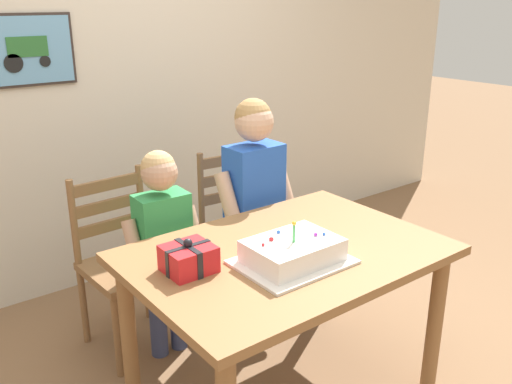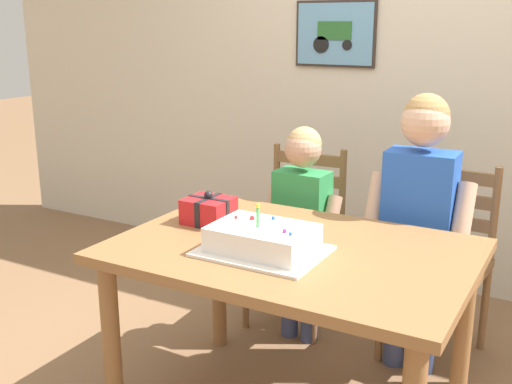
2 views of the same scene
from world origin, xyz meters
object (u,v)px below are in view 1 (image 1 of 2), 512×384
at_px(birthday_cake, 293,252).
at_px(chair_left, 126,262).
at_px(gift_box_red_large, 189,258).
at_px(child_older, 254,190).
at_px(dining_table, 286,271).
at_px(child_younger, 163,235).
at_px(chair_right, 242,228).

distance_m(birthday_cake, chair_left, 1.05).
xyz_separation_m(gift_box_red_large, child_older, (0.74, 0.54, -0.03)).
bearing_deg(chair_left, dining_table, -65.93).
bearing_deg(child_younger, dining_table, -67.84).
xyz_separation_m(chair_right, child_younger, (-0.63, -0.21, 0.19)).
distance_m(chair_right, child_older, 0.38).
relative_size(chair_right, child_older, 0.72).
distance_m(child_older, child_younger, 0.57).
bearing_deg(child_older, birthday_cake, -116.69).
relative_size(chair_right, child_younger, 0.85).
distance_m(dining_table, child_older, 0.71).
xyz_separation_m(birthday_cake, chair_left, (-0.31, 0.95, -0.33)).
distance_m(birthday_cake, child_older, 0.83).
bearing_deg(child_younger, chair_left, 119.48).
bearing_deg(gift_box_red_large, child_older, 36.37).
xyz_separation_m(dining_table, gift_box_red_large, (-0.43, 0.08, 0.16)).
xyz_separation_m(chair_right, child_older, (-0.07, -0.21, 0.31)).
height_order(child_older, child_younger, child_older).
height_order(dining_table, child_younger, child_younger).
height_order(dining_table, chair_left, chair_left).
height_order(dining_table, chair_right, chair_right).
distance_m(birthday_cake, gift_box_red_large, 0.41).
xyz_separation_m(gift_box_red_large, chair_right, (0.80, 0.75, -0.33)).
bearing_deg(gift_box_red_large, dining_table, -11.03).
relative_size(child_older, child_younger, 1.17).
height_order(chair_right, child_younger, child_younger).
bearing_deg(chair_right, chair_left, 180.00).
bearing_deg(child_younger, gift_box_red_large, -107.84).
xyz_separation_m(chair_left, chair_right, (0.75, -0.00, 0.00)).
xyz_separation_m(dining_table, chair_left, (-0.37, 0.83, -0.18)).
height_order(gift_box_red_large, chair_left, chair_left).
relative_size(gift_box_red_large, chair_left, 0.21).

